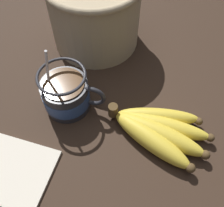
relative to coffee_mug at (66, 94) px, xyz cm
name	(u,v)px	position (x,y,z in cm)	size (l,w,h in cm)	color
table	(81,108)	(2.40, 0.73, -5.70)	(127.13, 127.13, 3.30)	#332319
coffee_mug	(66,94)	(0.00, 0.00, 0.00)	(13.55, 9.89, 15.96)	#28282D
banana_bunch	(158,130)	(19.80, -3.16, -2.12)	(21.70, 14.48, 4.30)	#4C381E
woven_basket	(95,11)	(0.68, 22.09, 4.77)	(22.96, 22.96, 16.85)	tan
napkin	(5,168)	(-7.24, -16.54, -3.74)	(18.70, 13.83, 0.60)	beige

